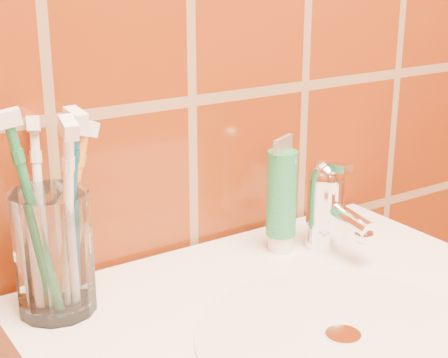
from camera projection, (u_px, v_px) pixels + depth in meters
glass_tumbler at (54, 252)px, 0.72m from camera, size 0.10×0.10×0.14m
toothpaste_tube at (282, 199)px, 0.87m from camera, size 0.04×0.04×0.15m
faucet at (327, 202)px, 0.88m from camera, size 0.05×0.11×0.12m
toothbrush_0 at (69, 216)px, 0.74m from camera, size 0.11×0.10×0.21m
toothbrush_1 at (71, 216)px, 0.70m from camera, size 0.05×0.12×0.24m
toothbrush_2 at (35, 219)px, 0.69m from camera, size 0.07×0.07×0.23m
toothbrush_3 at (68, 222)px, 0.69m from camera, size 0.05×0.15×0.24m
toothbrush_4 at (40, 215)px, 0.74m from camera, size 0.09×0.14×0.22m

